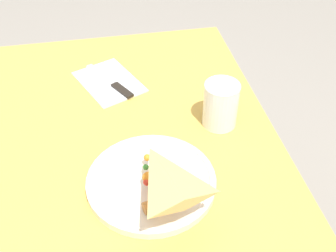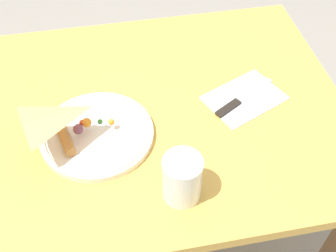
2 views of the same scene
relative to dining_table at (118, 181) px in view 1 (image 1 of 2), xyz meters
The scene contains 5 objects.
dining_table is the anchor object (origin of this frame).
plate_pizza 0.20m from the dining_table, 154.43° to the right, with size 0.26×0.26×0.05m.
milk_glass 0.31m from the dining_table, 84.09° to the right, with size 0.08×0.08×0.11m.
napkin_folded 0.27m from the dining_table, ahead, with size 0.22×0.19×0.00m.
butter_knife 0.26m from the dining_table, ahead, with size 0.18×0.11×0.01m.
Camera 1 is at (-0.69, 0.01, 1.39)m, focal length 45.00 mm.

